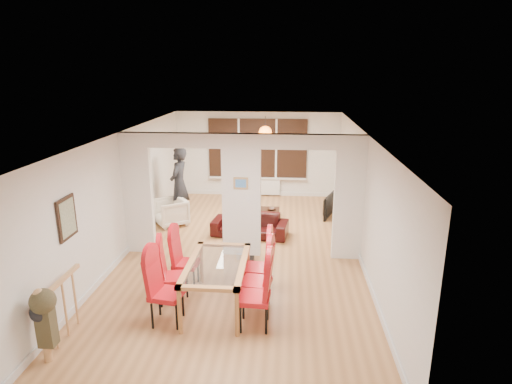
# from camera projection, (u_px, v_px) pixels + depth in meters

# --- Properties ---
(floor) EXTENTS (5.00, 9.00, 0.01)m
(floor) POSITION_uv_depth(u_px,v_px,m) (242.00, 254.00, 9.22)
(floor) COLOR #B47B48
(floor) RESTS_ON ground
(room_walls) EXTENTS (5.00, 9.00, 2.60)m
(room_walls) POSITION_uv_depth(u_px,v_px,m) (241.00, 196.00, 8.86)
(room_walls) COLOR silver
(room_walls) RESTS_ON floor
(divider_wall) EXTENTS (5.00, 0.18, 2.60)m
(divider_wall) POSITION_uv_depth(u_px,v_px,m) (241.00, 196.00, 8.86)
(divider_wall) COLOR white
(divider_wall) RESTS_ON floor
(bay_window_blinds) EXTENTS (3.00, 0.08, 1.80)m
(bay_window_blinds) POSITION_uv_depth(u_px,v_px,m) (258.00, 148.00, 13.06)
(bay_window_blinds) COLOR black
(bay_window_blinds) RESTS_ON room_walls
(radiator) EXTENTS (1.40, 0.08, 0.50)m
(radiator) POSITION_uv_depth(u_px,v_px,m) (257.00, 186.00, 13.35)
(radiator) COLOR white
(radiator) RESTS_ON floor
(pendant_light) EXTENTS (0.36, 0.36, 0.36)m
(pendant_light) POSITION_uv_depth(u_px,v_px,m) (265.00, 133.00, 11.76)
(pendant_light) COLOR orange
(pendant_light) RESTS_ON room_walls
(stair_newel) EXTENTS (0.40, 1.20, 1.10)m
(stair_newel) POSITION_uv_depth(u_px,v_px,m) (63.00, 305.00, 6.17)
(stair_newel) COLOR tan
(stair_newel) RESTS_ON floor
(wall_poster) EXTENTS (0.04, 0.52, 0.67)m
(wall_poster) POSITION_uv_depth(u_px,v_px,m) (67.00, 218.00, 6.66)
(wall_poster) COLOR gray
(wall_poster) RESTS_ON room_walls
(pillar_photo) EXTENTS (0.30, 0.03, 0.25)m
(pillar_photo) POSITION_uv_depth(u_px,v_px,m) (241.00, 183.00, 8.68)
(pillar_photo) COLOR #4C8CD8
(pillar_photo) RESTS_ON divider_wall
(dining_table) EXTENTS (0.96, 1.70, 0.80)m
(dining_table) POSITION_uv_depth(u_px,v_px,m) (217.00, 285.00, 7.07)
(dining_table) COLOR #AE7440
(dining_table) RESTS_ON floor
(dining_chair_la) EXTENTS (0.53, 0.53, 1.15)m
(dining_chair_la) POSITION_uv_depth(u_px,v_px,m) (167.00, 289.00, 6.58)
(dining_chair_la) COLOR red
(dining_chair_la) RESTS_ON floor
(dining_chair_lb) EXTENTS (0.50, 0.50, 1.09)m
(dining_chair_lb) POSITION_uv_depth(u_px,v_px,m) (173.00, 273.00, 7.16)
(dining_chair_lb) COLOR red
(dining_chair_lb) RESTS_ON floor
(dining_chair_lc) EXTENTS (0.47, 0.47, 1.06)m
(dining_chair_lc) POSITION_uv_depth(u_px,v_px,m) (186.00, 260.00, 7.69)
(dining_chair_lc) COLOR red
(dining_chair_lc) RESTS_ON floor
(dining_chair_ra) EXTENTS (0.49, 0.49, 1.16)m
(dining_chair_ra) POSITION_uv_depth(u_px,v_px,m) (254.00, 292.00, 6.47)
(dining_chair_ra) COLOR red
(dining_chair_ra) RESTS_ON floor
(dining_chair_rb) EXTENTS (0.53, 0.53, 1.17)m
(dining_chair_rb) POSITION_uv_depth(u_px,v_px,m) (256.00, 277.00, 6.93)
(dining_chair_rb) COLOR red
(dining_chair_rb) RESTS_ON floor
(dining_chair_rc) EXTENTS (0.48, 0.48, 1.12)m
(dining_chair_rc) POSITION_uv_depth(u_px,v_px,m) (257.00, 264.00, 7.46)
(dining_chair_rc) COLOR red
(dining_chair_rc) RESTS_ON floor
(sofa) EXTENTS (1.86, 0.92, 0.52)m
(sofa) POSITION_uv_depth(u_px,v_px,m) (250.00, 225.00, 10.19)
(sofa) COLOR black
(sofa) RESTS_ON floor
(armchair) EXTENTS (1.02, 1.03, 0.68)m
(armchair) POSITION_uv_depth(u_px,v_px,m) (171.00, 212.00, 10.84)
(armchair) COLOR beige
(armchair) RESTS_ON floor
(person) EXTENTS (0.75, 0.55, 1.91)m
(person) POSITION_uv_depth(u_px,v_px,m) (179.00, 184.00, 11.11)
(person) COLOR black
(person) RESTS_ON floor
(television) EXTENTS (1.05, 0.50, 0.62)m
(television) POSITION_uv_depth(u_px,v_px,m) (326.00, 204.00, 11.57)
(television) COLOR black
(television) RESTS_ON floor
(coffee_table) EXTENTS (0.97, 0.63, 0.21)m
(coffee_table) POSITION_uv_depth(u_px,v_px,m) (263.00, 212.00, 11.54)
(coffee_table) COLOR #331C11
(coffee_table) RESTS_ON floor
(bottle) EXTENTS (0.07, 0.07, 0.29)m
(bottle) POSITION_uv_depth(u_px,v_px,m) (255.00, 204.00, 11.49)
(bottle) COLOR #143F19
(bottle) RESTS_ON coffee_table
(bowl) EXTENTS (0.23, 0.23, 0.06)m
(bowl) POSITION_uv_depth(u_px,v_px,m) (271.00, 209.00, 11.41)
(bowl) COLOR #331C11
(bowl) RESTS_ON coffee_table
(shoes) EXTENTS (0.23, 0.24, 0.09)m
(shoes) POSITION_uv_depth(u_px,v_px,m) (248.00, 260.00, 8.81)
(shoes) COLOR black
(shoes) RESTS_ON floor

